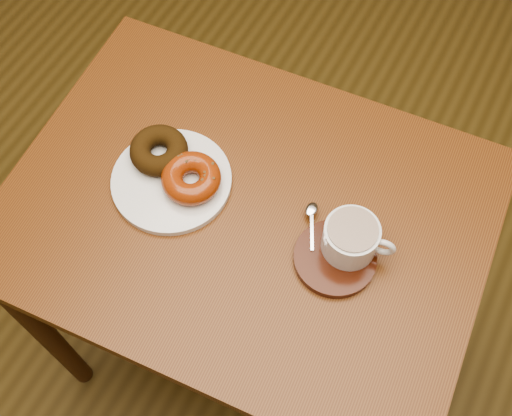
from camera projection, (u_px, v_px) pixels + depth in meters
The scene contains 8 objects.
ground at pixel (338, 384), 1.71m from camera, with size 6.00×6.00×0.00m, color brown.
cafe_table at pixel (247, 240), 1.20m from camera, with size 0.86×0.67×0.76m.
donut_plate at pixel (172, 181), 1.11m from camera, with size 0.21×0.21×0.01m, color silver.
donut_cinnamon at pixel (159, 150), 1.11m from camera, with size 0.10×0.10×0.04m, color #321F0A.
donut_caramel at pixel (191, 178), 1.08m from camera, with size 0.13×0.13×0.04m.
saucer at pixel (335, 258), 1.04m from camera, with size 0.13×0.13×0.01m, color #361207.
coffee_cup at pixel (352, 238), 1.01m from camera, with size 0.12×0.09×0.06m.
teaspoon at pixel (312, 213), 1.07m from camera, with size 0.05×0.08×0.01m.
Camera 1 is at (-0.01, -0.45, 1.72)m, focal length 45.00 mm.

